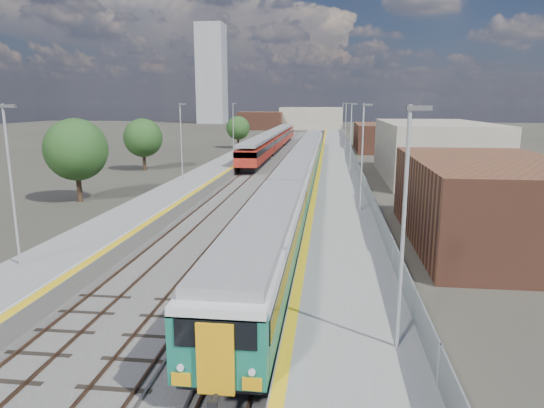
# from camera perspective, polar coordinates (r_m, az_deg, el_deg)

# --- Properties ---
(ground) EXTENTS (320.00, 320.00, 0.00)m
(ground) POSITION_cam_1_polar(r_m,az_deg,el_deg) (63.17, 2.81, 4.04)
(ground) COLOR #47443A
(ground) RESTS_ON ground
(ballast_bed) EXTENTS (10.50, 155.00, 0.06)m
(ballast_bed) POSITION_cam_1_polar(r_m,az_deg,el_deg) (65.83, 1.01, 4.40)
(ballast_bed) COLOR #565451
(ballast_bed) RESTS_ON ground
(tracks) EXTENTS (8.96, 160.00, 0.17)m
(tracks) POSITION_cam_1_polar(r_m,az_deg,el_deg) (67.41, 1.66, 4.64)
(tracks) COLOR #4C3323
(tracks) RESTS_ON ground
(platform_right) EXTENTS (4.70, 155.00, 8.52)m
(platform_right) POSITION_cam_1_polar(r_m,az_deg,el_deg) (65.43, 7.61, 4.70)
(platform_right) COLOR slate
(platform_right) RESTS_ON ground
(platform_left) EXTENTS (4.30, 155.00, 8.52)m
(platform_left) POSITION_cam_1_polar(r_m,az_deg,el_deg) (66.78, -4.82, 4.89)
(platform_left) COLOR slate
(platform_left) RESTS_ON ground
(buildings) EXTENTS (72.00, 185.50, 40.00)m
(buildings) POSITION_cam_1_polar(r_m,az_deg,el_deg) (152.71, -1.68, 12.65)
(buildings) COLOR brown
(buildings) RESTS_ON ground
(green_train) EXTENTS (2.77, 77.29, 3.05)m
(green_train) POSITION_cam_1_polar(r_m,az_deg,el_deg) (50.52, 3.54, 4.53)
(green_train) COLOR black
(green_train) RESTS_ON ground
(red_train) EXTENTS (2.83, 57.40, 3.57)m
(red_train) POSITION_cam_1_polar(r_m,az_deg,el_deg) (85.28, 0.17, 7.51)
(red_train) COLOR black
(red_train) RESTS_ON ground
(tree_a) EXTENTS (5.37, 5.37, 7.28)m
(tree_a) POSITION_cam_1_polar(r_m,az_deg,el_deg) (45.34, -22.06, 5.94)
(tree_a) COLOR #382619
(tree_a) RESTS_ON ground
(tree_b) EXTENTS (4.89, 4.89, 6.63)m
(tree_b) POSITION_cam_1_polar(r_m,az_deg,el_deg) (64.29, -14.93, 7.54)
(tree_b) COLOR #382619
(tree_b) RESTS_ON ground
(tree_c) EXTENTS (4.47, 4.47, 6.06)m
(tree_c) POSITION_cam_1_polar(r_m,az_deg,el_deg) (93.42, -4.02, 8.91)
(tree_c) COLOR #382619
(tree_c) RESTS_ON ground
(tree_d) EXTENTS (4.36, 4.36, 5.91)m
(tree_d) POSITION_cam_1_polar(r_m,az_deg,el_deg) (76.19, 19.76, 7.51)
(tree_d) COLOR #382619
(tree_d) RESTS_ON ground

